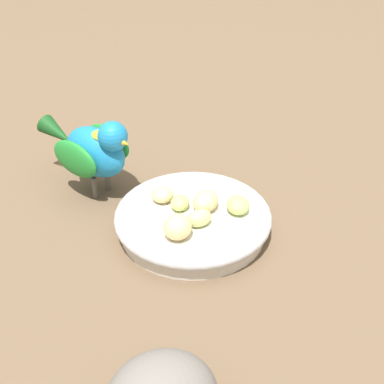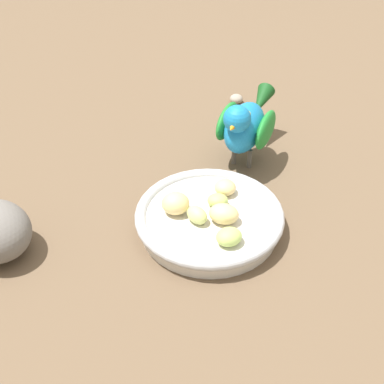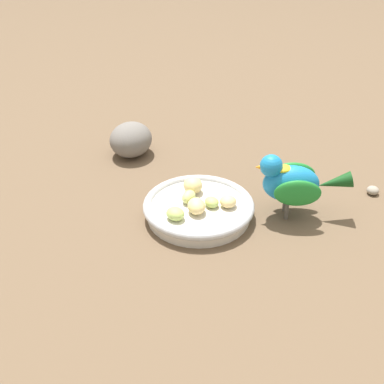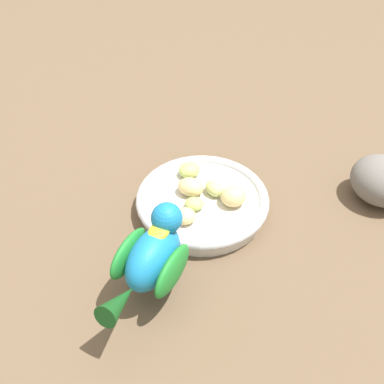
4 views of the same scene
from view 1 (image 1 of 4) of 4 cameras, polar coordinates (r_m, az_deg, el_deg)
name	(u,v)px [view 1 (image 1 of 4)]	position (r m, az deg, el deg)	size (l,w,h in m)	color
ground_plane	(184,236)	(0.66, -0.83, -4.70)	(4.00, 4.00, 0.00)	brown
feeding_bowl	(191,219)	(0.66, -0.06, -2.93)	(0.19, 0.19, 0.03)	beige
apple_piece_0	(204,200)	(0.66, 1.25, -0.84)	(0.04, 0.03, 0.02)	#E5C67F
apple_piece_1	(180,203)	(0.66, -1.29, -1.16)	(0.03, 0.02, 0.02)	#B2CC66
apple_piece_2	(177,227)	(0.61, -1.55, -3.72)	(0.04, 0.03, 0.03)	#E5C67F
apple_piece_3	(199,218)	(0.63, 0.76, -2.77)	(0.03, 0.02, 0.02)	#C6D17A
apple_piece_4	(238,205)	(0.65, 4.90, -1.39)	(0.03, 0.03, 0.02)	#B2CC66
apple_piece_5	(162,194)	(0.67, -3.15, -0.24)	(0.03, 0.03, 0.02)	#E5C67F
parrot	(94,148)	(0.71, -10.40, 4.58)	(0.09, 0.17, 0.12)	#59544C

